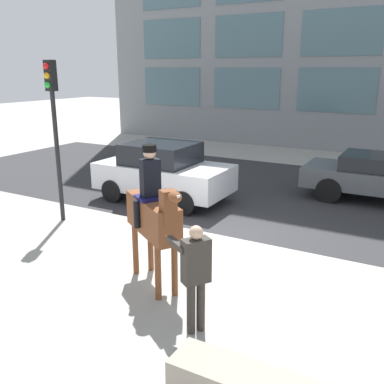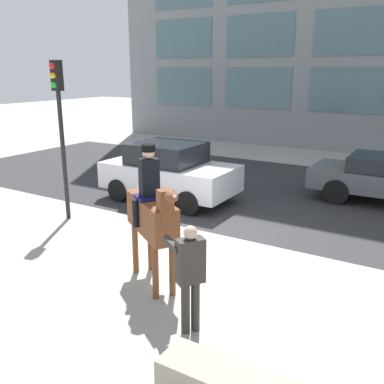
{
  "view_description": "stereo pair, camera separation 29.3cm",
  "coord_description": "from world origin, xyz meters",
  "views": [
    {
      "loc": [
        4.03,
        -8.11,
        3.78
      ],
      "look_at": [
        0.26,
        -1.35,
        1.56
      ],
      "focal_mm": 40.0,
      "sensor_mm": 36.0,
      "label": 1
    },
    {
      "loc": [
        4.28,
        -7.96,
        3.78
      ],
      "look_at": [
        0.26,
        -1.35,
        1.56
      ],
      "focal_mm": 40.0,
      "sensor_mm": 36.0,
      "label": 2
    }
  ],
  "objects": [
    {
      "name": "ground_plane",
      "position": [
        0.0,
        0.0,
        0.0
      ],
      "size": [
        80.0,
        80.0,
        0.0
      ],
      "primitive_type": "plane",
      "color": "#9E9B93"
    },
    {
      "name": "road_surface",
      "position": [
        0.0,
        4.75,
        0.0
      ],
      "size": [
        25.38,
        8.5,
        0.01
      ],
      "color": "#2D2D30",
      "rests_on": "ground_plane"
    },
    {
      "name": "mounted_horse_lead",
      "position": [
        0.0,
        -2.26,
        1.36
      ],
      "size": [
        1.7,
        1.28,
        2.56
      ],
      "rotation": [
        0.0,
        0.0,
        -0.59
      ],
      "color": "brown",
      "rests_on": "ground_plane"
    },
    {
      "name": "pedestrian_bystander",
      "position": [
        1.33,
        -3.18,
        0.99
      ],
      "size": [
        0.91,
        0.5,
        1.68
      ],
      "rotation": [
        0.0,
        0.0,
        2.54
      ],
      "color": "#332D28",
      "rests_on": "ground_plane"
    },
    {
      "name": "street_car_near_lane",
      "position": [
        -2.72,
        2.27,
        0.87
      ],
      "size": [
        3.94,
        2.05,
        1.72
      ],
      "color": "silver",
      "rests_on": "ground_plane"
    },
    {
      "name": "traffic_light",
      "position": [
        -4.05,
        -0.54,
        2.69
      ],
      "size": [
        0.24,
        0.29,
        4.01
      ],
      "color": "black",
      "rests_on": "ground_plane"
    }
  ]
}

